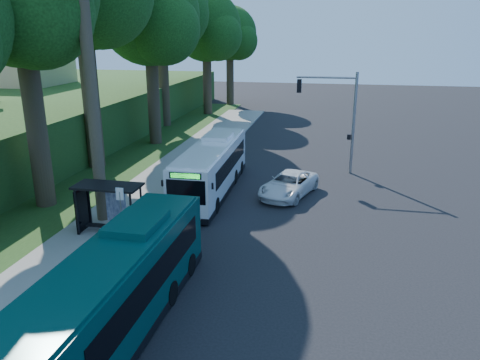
% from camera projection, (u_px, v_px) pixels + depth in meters
% --- Properties ---
extents(ground, '(140.00, 140.00, 0.00)m').
position_uv_depth(ground, '(261.00, 222.00, 24.58)').
color(ground, black).
rests_on(ground, ground).
extents(sidewalk, '(4.50, 70.00, 0.12)m').
position_uv_depth(sidewalk, '(131.00, 211.00, 25.93)').
color(sidewalk, gray).
rests_on(sidewalk, ground).
extents(red_curb, '(0.25, 30.00, 0.13)m').
position_uv_depth(red_curb, '(142.00, 245.00, 21.76)').
color(red_curb, maroon).
rests_on(red_curb, ground).
extents(grass_verge, '(8.00, 70.00, 0.06)m').
position_uv_depth(grass_verge, '(83.00, 179.00, 31.68)').
color(grass_verge, '#234719').
rests_on(grass_verge, ground).
extents(bus_shelter, '(3.20, 1.51, 2.55)m').
position_uv_depth(bus_shelter, '(105.00, 198.00, 22.72)').
color(bus_shelter, black).
rests_on(bus_shelter, ground).
extents(stop_sign_pole, '(0.35, 0.06, 3.17)m').
position_uv_depth(stop_sign_pole, '(121.00, 212.00, 20.29)').
color(stop_sign_pole, gray).
rests_on(stop_sign_pole, ground).
extents(traffic_signal_pole, '(4.10, 0.30, 7.00)m').
position_uv_depth(traffic_signal_pole, '(339.00, 110.00, 31.88)').
color(traffic_signal_pole, gray).
rests_on(traffic_signal_pole, ground).
extents(hillside_backdrop, '(24.00, 60.00, 8.80)m').
position_uv_depth(hillside_backdrop, '(4.00, 113.00, 42.87)').
color(hillside_backdrop, '#234719').
rests_on(hillside_backdrop, ground).
extents(tree_2, '(8.82, 8.40, 15.12)m').
position_uv_depth(tree_2, '(150.00, 20.00, 38.56)').
color(tree_2, '#382B1E').
rests_on(tree_2, ground).
extents(tree_3, '(10.08, 9.60, 17.28)m').
position_uv_depth(tree_3, '(161.00, 6.00, 45.95)').
color(tree_3, '#382B1E').
rests_on(tree_3, ground).
extents(tree_4, '(8.40, 8.00, 14.14)m').
position_uv_depth(tree_4, '(207.00, 30.00, 53.65)').
color(tree_4, '#382B1E').
rests_on(tree_4, ground).
extents(tree_5, '(7.35, 7.00, 12.86)m').
position_uv_depth(tree_5, '(230.00, 36.00, 61.17)').
color(tree_5, '#382B1E').
rests_on(tree_5, ground).
extents(white_bus, '(2.53, 11.01, 3.27)m').
position_uv_depth(white_bus, '(212.00, 167.00, 28.83)').
color(white_bus, white).
rests_on(white_bus, ground).
extents(teal_bus, '(2.54, 11.19, 3.32)m').
position_uv_depth(teal_bus, '(117.00, 288.00, 15.12)').
color(teal_bus, '#0A3B37').
rests_on(teal_bus, ground).
extents(pickup, '(3.71, 5.48, 1.39)m').
position_uv_depth(pickup, '(289.00, 184.00, 28.33)').
color(pickup, white).
rests_on(pickup, ground).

